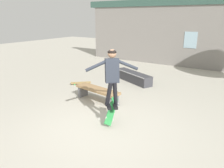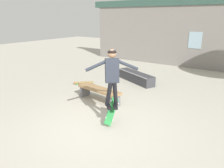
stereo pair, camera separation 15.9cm
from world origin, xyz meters
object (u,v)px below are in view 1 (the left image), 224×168
at_px(park_bench, 97,92).
at_px(skateboard_resting, 81,83).
at_px(skate_ledge, 133,77).
at_px(skater, 112,74).
at_px(skateboard_flipping, 111,111).

distance_m(park_bench, skateboard_resting, 2.20).
bearing_deg(skateboard_resting, skate_ledge, 1.34).
height_order(skate_ledge, skateboard_resting, skate_ledge).
height_order(skater, skateboard_resting, skater).
bearing_deg(skateboard_resting, skater, -78.87).
bearing_deg(skater, skateboard_resting, -168.20).
height_order(skateboard_flipping, skateboard_resting, skateboard_flipping).
height_order(park_bench, skateboard_flipping, skateboard_flipping).
relative_size(park_bench, skater, 1.17).
distance_m(park_bench, skater, 2.13).
distance_m(park_bench, skate_ledge, 2.82).
xyz_separation_m(park_bench, skater, (1.39, -1.19, 1.10)).
height_order(skate_ledge, skateboard_flipping, skateboard_flipping).
distance_m(skate_ledge, skateboard_resting, 2.35).
relative_size(skateboard_flipping, skateboard_resting, 0.96).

